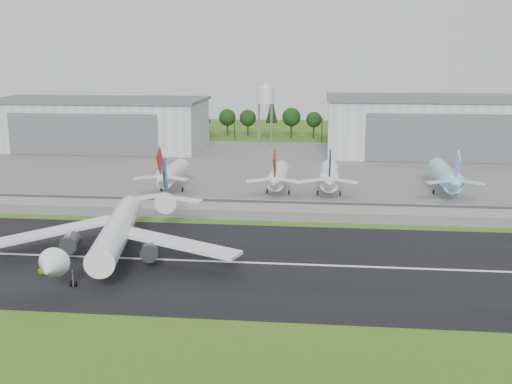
# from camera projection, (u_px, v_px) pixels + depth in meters

# --- Properties ---
(ground) EXTENTS (600.00, 600.00, 0.00)m
(ground) POSITION_uv_depth(u_px,v_px,m) (202.00, 278.00, 128.88)
(ground) COLOR #2E5915
(ground) RESTS_ON ground
(runway) EXTENTS (320.00, 60.00, 0.10)m
(runway) POSITION_uv_depth(u_px,v_px,m) (211.00, 261.00, 138.58)
(runway) COLOR black
(runway) RESTS_ON ground
(runway_centerline) EXTENTS (220.00, 1.00, 0.02)m
(runway_centerline) POSITION_uv_depth(u_px,v_px,m) (211.00, 261.00, 138.56)
(runway_centerline) COLOR white
(runway_centerline) RESTS_ON runway
(apron) EXTENTS (320.00, 150.00, 0.10)m
(apron) POSITION_uv_depth(u_px,v_px,m) (262.00, 169.00, 245.31)
(apron) COLOR slate
(apron) RESTS_ON ground
(blast_fence) EXTENTS (240.00, 0.61, 3.50)m
(blast_fence) POSITION_uv_depth(u_px,v_px,m) (239.00, 205.00, 181.85)
(blast_fence) COLOR gray
(blast_fence) RESTS_ON ground
(hangar_west) EXTENTS (97.00, 44.00, 23.20)m
(hangar_west) POSITION_uv_depth(u_px,v_px,m) (99.00, 124.00, 294.98)
(hangar_west) COLOR silver
(hangar_west) RESTS_ON ground
(hangar_east) EXTENTS (102.00, 47.00, 25.20)m
(hangar_east) POSITION_uv_depth(u_px,v_px,m) (444.00, 126.00, 278.13)
(hangar_east) COLOR silver
(hangar_east) RESTS_ON ground
(water_tower) EXTENTS (8.40, 8.40, 29.40)m
(water_tower) POSITION_uv_depth(u_px,v_px,m) (265.00, 94.00, 303.62)
(water_tower) COLOR #99999E
(water_tower) RESTS_ON ground
(utility_poles) EXTENTS (230.00, 3.00, 12.00)m
(utility_poles) POSITION_uv_depth(u_px,v_px,m) (278.00, 141.00, 322.95)
(utility_poles) COLOR black
(utility_poles) RESTS_ON ground
(treeline) EXTENTS (320.00, 16.00, 22.00)m
(treeline) POSITION_uv_depth(u_px,v_px,m) (280.00, 137.00, 337.51)
(treeline) COLOR black
(treeline) RESTS_ON ground
(main_airliner) EXTENTS (56.43, 59.09, 18.17)m
(main_airliner) POSITION_uv_depth(u_px,v_px,m) (116.00, 238.00, 139.33)
(main_airliner) COLOR white
(main_airliner) RESTS_ON runway
(ground_vehicle) EXTENTS (4.79, 2.31, 1.32)m
(ground_vehicle) POSITION_uv_depth(u_px,v_px,m) (51.00, 270.00, 130.92)
(ground_vehicle) COLOR #B1F11C
(ground_vehicle) RESTS_ON runway
(parked_jet_red_a) EXTENTS (7.36, 31.29, 16.57)m
(parked_jet_red_a) POSITION_uv_depth(u_px,v_px,m) (170.00, 174.00, 204.53)
(parked_jet_red_a) COLOR silver
(parked_jet_red_a) RESTS_ON ground
(parked_jet_red_b) EXTENTS (7.36, 31.29, 16.53)m
(parked_jet_red_b) POSITION_uv_depth(u_px,v_px,m) (278.00, 176.00, 200.84)
(parked_jet_red_b) COLOR white
(parked_jet_red_b) RESTS_ON ground
(parked_jet_navy) EXTENTS (7.36, 31.29, 16.85)m
(parked_jet_navy) POSITION_uv_depth(u_px,v_px,m) (329.00, 177.00, 199.09)
(parked_jet_navy) COLOR white
(parked_jet_navy) RESTS_ON ground
(parked_jet_skyblue) EXTENTS (7.36, 37.29, 16.83)m
(parked_jet_skyblue) POSITION_uv_depth(u_px,v_px,m) (447.00, 176.00, 200.04)
(parked_jet_skyblue) COLOR #92DEFD
(parked_jet_skyblue) RESTS_ON ground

